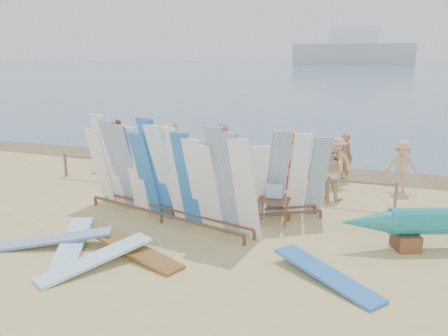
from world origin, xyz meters
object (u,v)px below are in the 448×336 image
at_px(beachgoer_2, 172,152).
at_px(beachgoer_8, 332,172).
at_px(flat_board_c, 136,256).
at_px(beachgoer_3, 169,147).
at_px(beachgoer_7, 346,157).
at_px(flat_board_b, 96,267).
at_px(beachgoer_5, 222,145).
at_px(beach_chair_left, 251,179).
at_px(beachgoer_11, 172,140).
at_px(beachgoer_6, 290,155).
at_px(flat_board_d, 326,281).
at_px(vendor_table, 273,211).
at_px(flat_board_a, 73,248).
at_px(side_surfboard_rack, 289,178).
at_px(beachgoer_extra_1, 119,141).
at_px(beach_chair_right, 250,180).
at_px(beachgoer_9, 337,161).
at_px(beachgoer_1, 105,147).
at_px(beachgoer_4, 239,161).
at_px(flat_board_e, 57,246).
at_px(stroller, 289,182).
at_px(main_surfboard_rack, 166,176).
at_px(beachgoer_0, 124,147).

bearing_deg(beachgoer_2, beachgoer_8, 107.46).
height_order(flat_board_c, beachgoer_3, beachgoer_3).
distance_m(beachgoer_7, beachgoer_3, 6.95).
xyz_separation_m(flat_board_b, beachgoer_8, (4.21, 7.00, 0.89)).
height_order(beachgoer_5, beachgoer_7, beachgoer_5).
xyz_separation_m(beach_chair_left, beachgoer_5, (-2.01, 2.44, 0.65)).
height_order(beachgoer_8, beachgoer_11, beachgoer_8).
relative_size(beach_chair_left, beachgoer_7, 0.52).
distance_m(beachgoer_6, beachgoer_3, 4.96).
bearing_deg(flat_board_c, beachgoer_3, 40.89).
bearing_deg(flat_board_d, vendor_table, 68.16).
xyz_separation_m(beachgoer_5, beachgoer_7, (5.04, -0.41, -0.03)).
distance_m(flat_board_d, beachgoer_6, 8.18).
xyz_separation_m(flat_board_d, flat_board_a, (-6.08, -0.40, 0.00)).
relative_size(side_surfboard_rack, beachgoer_extra_1, 1.41).
relative_size(beach_chair_right, beachgoer_9, 0.46).
xyz_separation_m(beachgoer_7, beachgoer_3, (-6.91, -0.77, 0.05)).
distance_m(beachgoer_8, beachgoer_1, 9.22).
bearing_deg(beachgoer_5, beachgoer_1, -27.83).
height_order(beachgoer_4, beachgoer_7, beachgoer_7).
xyz_separation_m(beach_chair_left, beachgoer_extra_1, (-6.57, 1.78, 0.66)).
relative_size(beachgoer_1, beachgoer_9, 1.07).
height_order(flat_board_d, beachgoer_7, beachgoer_7).
xyz_separation_m(flat_board_e, beachgoer_2, (-0.55, 7.62, 0.85)).
relative_size(flat_board_c, beachgoer_6, 1.42).
height_order(flat_board_a, stroller, stroller).
xyz_separation_m(flat_board_c, beachgoer_4, (0.19, 7.10, 0.79)).
relative_size(flat_board_a, beachgoer_1, 1.43).
xyz_separation_m(beachgoer_8, beachgoer_1, (-9.19, 0.83, 0.06)).
height_order(flat_board_e, flat_board_a, flat_board_e).
bearing_deg(beachgoer_5, main_surfboard_rack, 43.13).
distance_m(vendor_table, beachgoer_7, 5.64).
bearing_deg(beachgoer_4, beachgoer_11, 93.22).
distance_m(vendor_table, beachgoer_8, 3.21).
height_order(main_surfboard_rack, beachgoer_8, main_surfboard_rack).
relative_size(beach_chair_right, beachgoer_1, 0.43).
distance_m(beachgoer_1, beachgoer_11, 3.33).
bearing_deg(flat_board_a, beachgoer_1, 92.02).
height_order(beachgoer_8, beachgoer_1, beachgoer_1).
bearing_deg(beachgoer_9, beachgoer_4, -142.55).
xyz_separation_m(beachgoer_8, beachgoer_6, (-1.79, 1.83, 0.06)).
distance_m(main_surfboard_rack, flat_board_d, 5.42).
height_order(vendor_table, beachgoer_extra_1, beachgoer_extra_1).
relative_size(beach_chair_right, beachgoer_4, 0.51).
bearing_deg(beachgoer_0, beachgoer_4, 154.14).
bearing_deg(flat_board_e, beach_chair_left, 130.44).
height_order(flat_board_d, beachgoer_0, beachgoer_0).
height_order(vendor_table, beachgoer_0, beachgoer_0).
distance_m(main_surfboard_rack, beachgoer_0, 6.53).
relative_size(stroller, beachgoer_9, 0.62).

